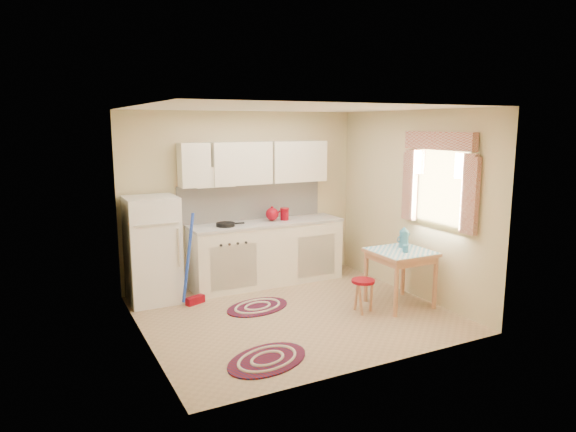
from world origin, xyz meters
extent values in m
plane|color=tan|center=(0.00, 0.00, 0.00)|extent=(3.60, 3.60, 0.00)
cube|color=silver|center=(0.00, 0.00, 2.50)|extent=(3.60, 3.20, 0.04)
cube|color=#C8B887|center=(0.00, 1.60, 1.25)|extent=(3.60, 0.04, 2.50)
cube|color=#C8B887|center=(0.00, -1.60, 1.25)|extent=(3.60, 0.04, 2.50)
cube|color=#C8B887|center=(-1.80, 0.00, 1.25)|extent=(0.04, 3.20, 2.50)
cube|color=#C8B887|center=(1.80, 0.00, 1.25)|extent=(0.04, 3.20, 2.50)
cube|color=white|center=(0.12, 1.59, 1.20)|extent=(2.25, 0.03, 0.55)
cube|color=white|center=(0.12, 1.44, 1.77)|extent=(2.25, 0.33, 0.60)
cube|color=white|center=(1.78, -0.55, 1.55)|extent=(0.04, 0.85, 0.95)
cube|color=white|center=(-1.43, 1.25, 0.70)|extent=(0.65, 0.60, 1.40)
cube|color=white|center=(0.23, 1.30, 0.44)|extent=(2.25, 0.60, 0.88)
cube|color=beige|center=(0.23, 1.30, 0.90)|extent=(2.27, 0.62, 0.04)
cylinder|color=black|center=(-0.41, 1.25, 0.94)|extent=(0.29, 0.29, 0.05)
cylinder|color=maroon|center=(0.53, 1.30, 1.00)|extent=(0.13, 0.13, 0.16)
cube|color=tan|center=(1.37, -0.34, 0.36)|extent=(0.72, 0.72, 0.72)
cylinder|color=maroon|center=(0.79, -0.34, 0.21)|extent=(0.33, 0.33, 0.42)
cylinder|color=teal|center=(1.35, -0.44, 0.77)|extent=(0.10, 0.10, 0.10)
camera|label=1|loc=(-2.81, -5.35, 2.32)|focal=32.00mm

